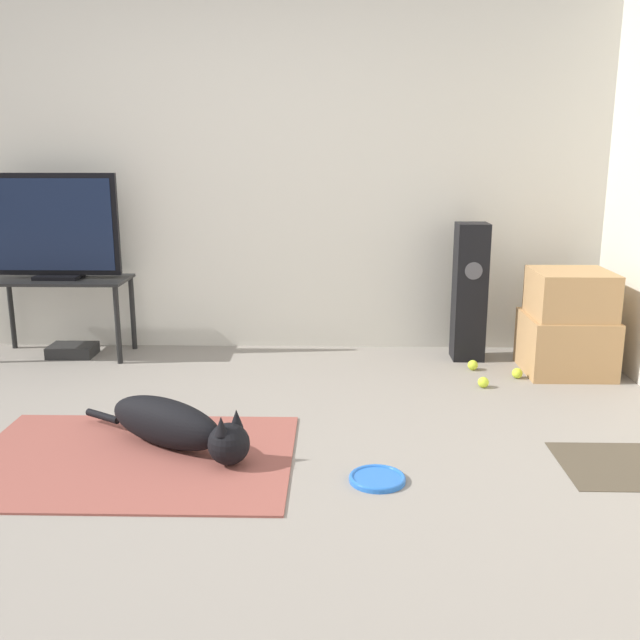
{
  "coord_description": "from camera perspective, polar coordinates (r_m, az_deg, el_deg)",
  "views": [
    {
      "loc": [
        0.72,
        -2.92,
        1.41
      ],
      "look_at": [
        0.63,
        1.03,
        0.45
      ],
      "focal_mm": 40.0,
      "sensor_mm": 36.0,
      "label": 1
    }
  ],
  "objects": [
    {
      "name": "cardboard_box_lower",
      "position": [
        4.82,
        19.06,
        -1.82
      ],
      "size": [
        0.53,
        0.52,
        0.37
      ],
      "color": "tan",
      "rests_on": "ground_plane"
    },
    {
      "name": "game_console",
      "position": [
        5.23,
        -19.18,
        -2.31
      ],
      "size": [
        0.31,
        0.22,
        0.08
      ],
      "color": "black",
      "rests_on": "ground_plane"
    },
    {
      "name": "cardboard_box_upper",
      "position": [
        4.74,
        19.42,
        1.98
      ],
      "size": [
        0.47,
        0.47,
        0.29
      ],
      "color": "tan",
      "rests_on": "cardboard_box_lower"
    },
    {
      "name": "door_mat",
      "position": [
        3.59,
        23.69,
        -10.61
      ],
      "size": [
        0.64,
        0.51,
        0.01
      ],
      "color": "#4C4233",
      "rests_on": "ground_plane"
    },
    {
      "name": "tv",
      "position": [
        5.11,
        -20.45,
        6.95
      ],
      "size": [
        0.85,
        0.2,
        0.7
      ],
      "color": "black",
      "rests_on": "tv_stand"
    },
    {
      "name": "floor_speaker",
      "position": [
        4.89,
        11.88,
        2.2
      ],
      "size": [
        0.21,
        0.21,
        0.93
      ],
      "color": "black",
      "rests_on": "ground_plane"
    },
    {
      "name": "dog",
      "position": [
        3.47,
        -11.41,
        -8.3
      ],
      "size": [
        0.92,
        0.62,
        0.25
      ],
      "color": "black",
      "rests_on": "area_rug"
    },
    {
      "name": "tv_stand",
      "position": [
        5.17,
        -20.07,
        2.26
      ],
      "size": [
        0.93,
        0.41,
        0.54
      ],
      "color": "black",
      "rests_on": "ground_plane"
    },
    {
      "name": "frisbee",
      "position": [
        3.17,
        4.61,
        -12.52
      ],
      "size": [
        0.25,
        0.25,
        0.03
      ],
      "color": "blue",
      "rests_on": "ground_plane"
    },
    {
      "name": "tennis_ball_by_boxes",
      "position": [
        4.41,
        12.93,
        -4.88
      ],
      "size": [
        0.07,
        0.07,
        0.07
      ],
      "color": "#C6E033",
      "rests_on": "ground_plane"
    },
    {
      "name": "wall_back",
      "position": [
        5.07,
        -7.02,
        12.04
      ],
      "size": [
        8.0,
        0.06,
        2.55
      ],
      "color": "beige",
      "rests_on": "ground_plane"
    },
    {
      "name": "ground_plane",
      "position": [
        3.32,
        -11.61,
        -11.76
      ],
      "size": [
        12.0,
        12.0,
        0.0
      ],
      "primitive_type": "plane",
      "color": "gray"
    },
    {
      "name": "tennis_ball_loose_on_carpet",
      "position": [
        4.74,
        12.12,
        -3.55
      ],
      "size": [
        0.07,
        0.07,
        0.07
      ],
      "color": "#C6E033",
      "rests_on": "ground_plane"
    },
    {
      "name": "tennis_ball_near_speaker",
      "position": [
        4.64,
        15.5,
        -4.12
      ],
      "size": [
        0.07,
        0.07,
        0.07
      ],
      "color": "#C6E033",
      "rests_on": "ground_plane"
    },
    {
      "name": "area_rug",
      "position": [
        3.47,
        -14.82,
        -10.65
      ],
      "size": [
        1.49,
        1.05,
        0.01
      ],
      "color": "#934C42",
      "rests_on": "ground_plane"
    }
  ]
}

